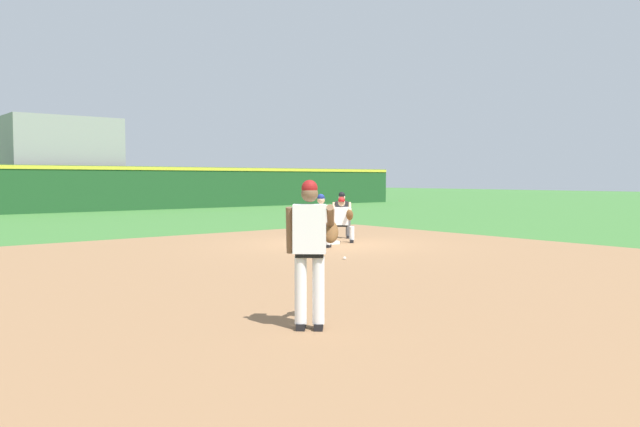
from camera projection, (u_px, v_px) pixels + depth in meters
ground_plane at (330, 244)px, 17.84m from camera, size 160.00×160.00×0.00m
infield_dirt_patch at (324, 270)px, 12.77m from camera, size 18.00×18.00×0.01m
first_base_bag at (330, 242)px, 17.84m from camera, size 0.38×0.38×0.09m
baseball at (345, 258)px, 14.38m from camera, size 0.07×0.07×0.07m
pitcher at (311, 245)px, 7.69m from camera, size 0.85×0.54×1.86m
first_baseman at (342, 218)px, 18.12m from camera, size 0.72×1.09×1.34m
baserunner at (321, 218)px, 16.89m from camera, size 0.64×0.68×1.46m
umpire at (342, 213)px, 19.51m from camera, size 0.68×0.67×1.46m
outfield_wall at (78, 187)px, 34.83m from camera, size 48.00×0.54×2.60m
stadium_seating_block at (59, 164)px, 37.33m from camera, size 6.17×5.05×5.45m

